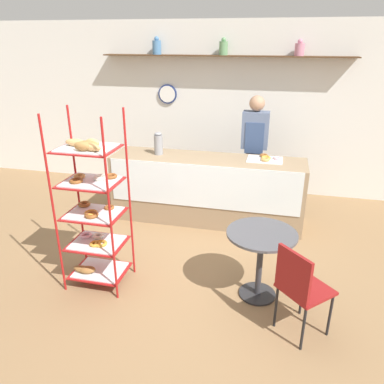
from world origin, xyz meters
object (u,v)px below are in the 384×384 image
Objects in this scene: cafe_table at (261,249)px; cafe_chair at (299,285)px; donut_tray_counter at (266,159)px; coffee_carafe at (158,144)px; person_worker at (254,148)px; pastry_rack at (92,207)px.

cafe_chair is (0.35, -0.48, -0.01)m from cafe_table.
donut_tray_counter reaches higher than cafe_table.
coffee_carafe reaches higher than donut_tray_counter.
cafe_table is 0.60m from cafe_chair.
cafe_chair reaches higher than cafe_table.
cafe_chair is (0.61, -2.64, -0.41)m from person_worker.
coffee_carafe is 1.48m from donut_tray_counter.
pastry_rack is 2.71m from person_worker.
person_worker is 2.36× the size of cafe_table.
cafe_chair is at bearing -9.23° from pastry_rack.
person_worker is 3.64× the size of donut_tray_counter.
coffee_carafe is 0.68× the size of donut_tray_counter.
cafe_chair is 1.85× the size of donut_tray_counter.
person_worker is 1.97× the size of cafe_chair.
cafe_table is at bearing -45.90° from coffee_carafe.
person_worker is 1.41m from coffee_carafe.
pastry_rack is 5.82× the size of coffee_carafe.
person_worker is 5.39× the size of coffee_carafe.
pastry_rack is at bearing -131.34° from donut_tray_counter.
cafe_table is 1.72m from donut_tray_counter.
coffee_carafe is (0.13, 1.74, 0.20)m from pastry_rack.
cafe_table is at bearing -87.73° from donut_tray_counter.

